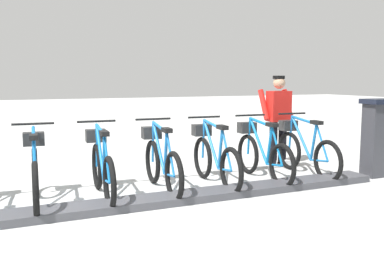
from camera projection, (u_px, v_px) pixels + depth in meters
The scene contains 10 objects.
ground_plane at pixel (94, 212), 5.07m from camera, with size 60.00×60.00×0.00m, color beige.
dock_rail_base at pixel (94, 208), 5.06m from camera, with size 0.44×8.43×0.10m, color #47474C.
payment_kiosk at pixel (377, 136), 6.87m from camera, with size 0.36×0.52×1.28m.
bike_docked_0 at pixel (305, 149), 7.02m from camera, with size 1.72×0.54×1.02m.
bike_docked_1 at pixel (261, 153), 6.68m from camera, with size 1.72×0.54×1.02m.
bike_docked_2 at pixel (214, 157), 6.35m from camera, with size 1.72×0.54×1.02m.
bike_docked_3 at pixel (161, 161), 6.01m from camera, with size 1.72×0.54×1.02m.
bike_docked_4 at pixel (102, 166), 5.68m from camera, with size 1.72×0.54×1.02m.
bike_docked_5 at pixel (35, 171), 5.34m from camera, with size 1.72×0.54×1.02m.
worker_near_rack at pixel (278, 116), 7.79m from camera, with size 0.47×0.63×1.66m.
Camera 1 is at (-4.98, 0.88, 1.60)m, focal length 39.28 mm.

